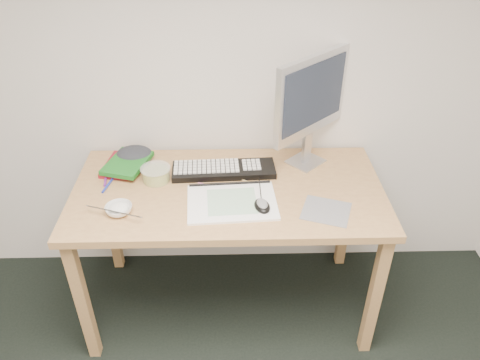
# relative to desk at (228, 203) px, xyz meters

# --- Properties ---
(desk) EXTENTS (1.40, 0.70, 0.75)m
(desk) POSITION_rel_desk_xyz_m (0.00, 0.00, 0.00)
(desk) COLOR tan
(desk) RESTS_ON ground
(mousepad) EXTENTS (0.24, 0.23, 0.00)m
(mousepad) POSITION_rel_desk_xyz_m (0.41, -0.18, 0.08)
(mousepad) COLOR slate
(mousepad) RESTS_ON desk
(sketchpad) EXTENTS (0.40, 0.30, 0.01)m
(sketchpad) POSITION_rel_desk_xyz_m (0.02, -0.11, 0.09)
(sketchpad) COLOR silver
(sketchpad) RESTS_ON desk
(keyboard) EXTENTS (0.49, 0.18, 0.03)m
(keyboard) POSITION_rel_desk_xyz_m (-0.02, 0.13, 0.10)
(keyboard) COLOR black
(keyboard) RESTS_ON desk
(monitor) EXTENTS (0.36, 0.34, 0.54)m
(monitor) POSITION_rel_desk_xyz_m (0.38, 0.22, 0.42)
(monitor) COLOR silver
(monitor) RESTS_ON desk
(mouse) EXTENTS (0.09, 0.11, 0.03)m
(mouse) POSITION_rel_desk_xyz_m (0.14, -0.16, 0.11)
(mouse) COLOR black
(mouse) RESTS_ON sketchpad
(rice_bowl) EXTENTS (0.12, 0.12, 0.04)m
(rice_bowl) POSITION_rel_desk_xyz_m (-0.46, -0.17, 0.10)
(rice_bowl) COLOR white
(rice_bowl) RESTS_ON desk
(chopsticks) EXTENTS (0.24, 0.10, 0.02)m
(chopsticks) POSITION_rel_desk_xyz_m (-0.47, -0.21, 0.12)
(chopsticks) COLOR silver
(chopsticks) RESTS_ON rice_bowl
(fruit_tub) EXTENTS (0.15, 0.15, 0.07)m
(fruit_tub) POSITION_rel_desk_xyz_m (-0.33, 0.07, 0.12)
(fruit_tub) COLOR gold
(fruit_tub) RESTS_ON desk
(book_red) EXTENTS (0.20, 0.25, 0.02)m
(book_red) POSITION_rel_desk_xyz_m (-0.50, 0.19, 0.09)
(book_red) COLOR maroon
(book_red) RESTS_ON desk
(book_green) EXTENTS (0.23, 0.28, 0.02)m
(book_green) POSITION_rel_desk_xyz_m (-0.48, 0.17, 0.12)
(book_green) COLOR #1A681E
(book_green) RESTS_ON book_red
(cloth_lump) EXTENTS (0.17, 0.15, 0.06)m
(cloth_lump) POSITION_rel_desk_xyz_m (-0.46, 0.25, 0.11)
(cloth_lump) COLOR #24252B
(cloth_lump) RESTS_ON desk
(pencil_pink) EXTENTS (0.17, 0.07, 0.01)m
(pencil_pink) POSITION_rel_desk_xyz_m (-0.05, 0.01, 0.09)
(pencil_pink) COLOR pink
(pencil_pink) RESTS_ON desk
(pencil_tan) EXTENTS (0.16, 0.10, 0.01)m
(pencil_tan) POSITION_rel_desk_xyz_m (0.04, 0.08, 0.09)
(pencil_tan) COLOR tan
(pencil_tan) RESTS_ON desk
(pencil_black) EXTENTS (0.19, 0.06, 0.01)m
(pencil_black) POSITION_rel_desk_xyz_m (0.09, 0.11, 0.09)
(pencil_black) COLOR black
(pencil_black) RESTS_ON desk
(marker_blue) EXTENTS (0.03, 0.12, 0.01)m
(marker_blue) POSITION_rel_desk_xyz_m (-0.55, 0.03, 0.09)
(marker_blue) COLOR #1E2FA4
(marker_blue) RESTS_ON desk
(marker_orange) EXTENTS (0.03, 0.14, 0.01)m
(marker_orange) POSITION_rel_desk_xyz_m (-0.48, 0.14, 0.09)
(marker_orange) COLOR #C37F16
(marker_orange) RESTS_ON desk
(marker_purple) EXTENTS (0.03, 0.13, 0.01)m
(marker_purple) POSITION_rel_desk_xyz_m (-0.57, 0.09, 0.09)
(marker_purple) COLOR #72258A
(marker_purple) RESTS_ON desk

